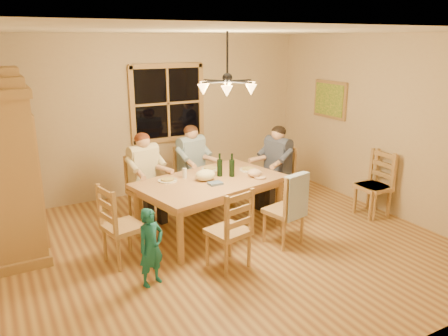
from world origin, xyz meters
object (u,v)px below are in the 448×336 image
adult_woman (144,166)px  chair_spare_back (372,196)px  chandelier (227,86)px  adult_slate_man (277,157)px  armoire (8,171)px  chair_near_left (228,243)px  wine_bottle_b (232,165)px  adult_plaid_man (192,156)px  chair_far_left (146,201)px  chair_near_right (283,221)px  wine_bottle_a (220,165)px  chair_spare_front (372,196)px  chair_far_right (193,188)px  chair_end_right (276,190)px  child (151,247)px  dining_table (210,186)px  chair_end_left (124,238)px

adult_woman → chair_spare_back: 3.48m
chandelier → adult_slate_man: chandelier is taller
armoire → chair_near_left: size_ratio=2.32×
chandelier → chair_spare_back: 3.03m
adult_woman → armoire: bearing=-9.3°
wine_bottle_b → chandelier: bearing=-125.6°
adult_woman → chair_near_left: bearing=90.0°
adult_plaid_man → adult_slate_man: size_ratio=1.00×
chair_far_left → chair_near_right: (1.35, -1.59, 0.00)m
chair_far_left → chair_near_left: bearing=90.0°
chair_far_left → wine_bottle_a: wine_bottle_a is taller
adult_plaid_man → chair_spare_front: adult_plaid_man is taller
chair_far_right → adult_woman: 1.02m
wine_bottle_b → chair_spare_front: size_ratio=0.33×
adult_slate_man → chair_end_right: bearing=63.6°
chandelier → adult_plaid_man: size_ratio=0.88×
child → dining_table: bearing=18.6°
chair_near_right → wine_bottle_b: (-0.34, 0.78, 0.62)m
armoire → dining_table: (2.44, -0.70, -0.39)m
chair_far_right → chair_spare_front: bearing=131.7°
chair_near_right → chair_spare_back: size_ratio=1.00×
chair_end_left → adult_woman: bearing=136.7°
child → armoire: bearing=107.7°
chair_near_left → chair_end_left: 1.26m
chandelier → chair_spare_front: chandelier is taller
chair_far_right → adult_slate_man: size_ratio=1.13×
chair_end_right → chair_spare_back: same height
chair_far_left → chair_far_right: size_ratio=1.00×
chair_far_right → chair_spare_back: bearing=131.5°
chair_near_right → adult_woman: adult_woman is taller
dining_table → adult_woman: 1.06m
chair_end_left → chair_end_right: size_ratio=1.00×
armoire → chair_spare_back: (4.87, -1.37, -0.75)m
wine_bottle_b → adult_woman: bearing=141.2°
child → chair_end_left: bearing=81.1°
armoire → wine_bottle_b: bearing=-14.5°
adult_plaid_man → chair_spare_front: 2.85m
chair_near_right → chair_spare_front: bearing=-8.0°
chair_end_left → wine_bottle_a: 1.68m
dining_table → chair_far_left: size_ratio=2.18×
wine_bottle_b → chair_near_right: bearing=-66.4°
chair_spare_back → wine_bottle_b: bearing=80.3°
chair_near_right → chair_spare_back: same height
wine_bottle_a → chandelier: bearing=-109.3°
chair_spare_front → chair_end_right: bearing=42.8°
chair_far_left → chair_far_right: same height
chandelier → chair_near_right: size_ratio=0.78×
chair_end_left → chair_spare_back: same height
armoire → wine_bottle_b: armoire is taller
child → chair_spare_back: bearing=-15.2°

